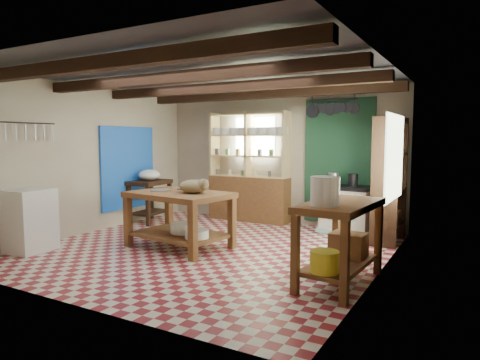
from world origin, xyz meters
The scene contains 30 objects.
floor centered at (0.00, 0.00, -0.01)m, with size 5.00×5.00×0.02m, color maroon.
ceiling centered at (0.00, 0.00, 2.60)m, with size 5.00×5.00×0.02m, color #414145.
wall_back centered at (0.00, 2.50, 1.30)m, with size 5.00×0.04×2.60m, color #BDAF98.
wall_front centered at (0.00, -2.50, 1.30)m, with size 5.00×0.04×2.60m, color #BDAF98.
wall_left centered at (-2.50, 0.00, 1.30)m, with size 0.04×5.00×2.60m, color #BDAF98.
wall_right centered at (2.50, 0.00, 1.30)m, with size 0.04×5.00×2.60m, color #BDAF98.
ceiling_beams centered at (0.00, 0.00, 2.48)m, with size 5.00×3.80×0.15m, color black.
blue_wall_patch centered at (-2.47, 0.90, 1.10)m, with size 0.04×1.40×1.60m, color blue.
green_wall_patch centered at (1.25, 2.47, 1.25)m, with size 1.30×0.04×2.30m, color #1B452B.
window_back centered at (-0.50, 2.48, 1.70)m, with size 0.90×0.02×0.80m, color silver.
window_right centered at (2.48, 1.00, 1.40)m, with size 0.02×1.30×1.20m, color silver.
utensil_rail centered at (-2.44, -1.20, 1.78)m, with size 0.06×0.90×0.28m, color black.
pot_rack centered at (1.25, 2.05, 2.18)m, with size 0.86×0.12×0.36m, color black.
shelving_unit centered at (-0.55, 2.31, 1.10)m, with size 1.70×0.34×2.20m, color #DDBF7F.
tall_rack centered at (2.28, 1.80, 1.00)m, with size 0.40×0.86×2.00m, color black.
work_table centered at (-0.43, -0.13, 0.43)m, with size 1.50×1.00×0.85m, color brown.
stove centered at (1.51, 2.15, 0.42)m, with size 0.85×0.58×0.84m, color beige.
prep_table centered at (-2.20, 1.20, 0.42)m, with size 0.57×0.83×0.84m, color black.
white_cabinet centered at (-2.22, -1.40, 0.46)m, with size 0.51×0.62×0.92m, color white.
right_counter centered at (2.18, -0.55, 0.47)m, with size 0.66×1.32×0.95m, color brown.
cat centered at (-0.18, -0.12, 0.95)m, with size 0.45×0.34×0.20m, color #9A855A.
steel_tray centered at (-0.79, -0.14, 0.86)m, with size 0.33×0.33×0.02m, color #ACABB3.
basin_large centered at (-0.38, -0.09, 0.30)m, with size 0.43×0.43×0.15m, color white.
basin_small centered at (0.00, -0.29, 0.29)m, with size 0.35×0.35×0.12m, color white.
kettle_left centered at (1.26, 2.17, 0.95)m, with size 0.19×0.19×0.22m, color #ACABB3.
kettle_right centered at (1.61, 2.14, 0.95)m, with size 0.18×0.18×0.22m, color black.
enamel_bowl centered at (-2.20, 1.20, 0.95)m, with size 0.43×0.43×0.22m, color white.
white_bucket centered at (2.11, -0.90, 1.10)m, with size 0.31×0.31×0.31m, color white.
wicker_basket centered at (2.20, -0.26, 0.39)m, with size 0.40×0.32×0.28m, color #8D5F39.
yellow_tub centered at (2.15, -1.00, 0.37)m, with size 0.31×0.31×0.23m, color yellow.
Camera 1 is at (3.55, -5.28, 1.65)m, focal length 32.00 mm.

